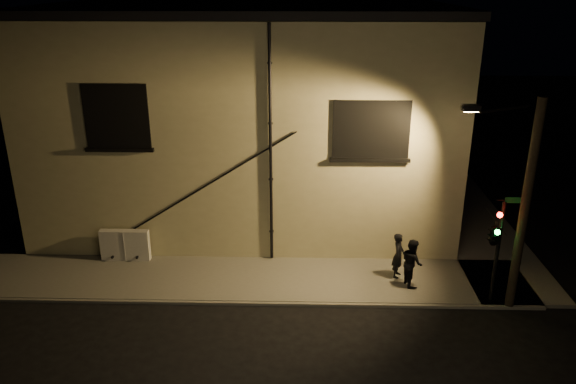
{
  "coord_description": "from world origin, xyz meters",
  "views": [
    {
      "loc": [
        -0.71,
        -15.45,
        9.81
      ],
      "look_at": [
        -1.17,
        1.8,
        3.17
      ],
      "focal_mm": 35.0,
      "sensor_mm": 36.0,
      "label": 1
    }
  ],
  "objects_px": {
    "pedestrian_a": "(398,255)",
    "pedestrian_b": "(412,262)",
    "streetlamp_pole": "(521,201)",
    "utility_cabinet": "(125,245)",
    "traffic_signal": "(495,234)"
  },
  "relations": [
    {
      "from": "pedestrian_b",
      "to": "utility_cabinet",
      "type": "bearing_deg",
      "value": 69.32
    },
    {
      "from": "pedestrian_b",
      "to": "streetlamp_pole",
      "type": "bearing_deg",
      "value": -123.65
    },
    {
      "from": "pedestrian_b",
      "to": "traffic_signal",
      "type": "xyz_separation_m",
      "value": [
        2.2,
        -1.02,
        1.55
      ]
    },
    {
      "from": "utility_cabinet",
      "to": "pedestrian_a",
      "type": "bearing_deg",
      "value": -5.64
    },
    {
      "from": "streetlamp_pole",
      "to": "pedestrian_a",
      "type": "bearing_deg",
      "value": 152.71
    },
    {
      "from": "utility_cabinet",
      "to": "pedestrian_a",
      "type": "relative_size",
      "value": 1.1
    },
    {
      "from": "streetlamp_pole",
      "to": "traffic_signal",
      "type": "bearing_deg",
      "value": 172.17
    },
    {
      "from": "utility_cabinet",
      "to": "streetlamp_pole",
      "type": "height_order",
      "value": "streetlamp_pole"
    },
    {
      "from": "utility_cabinet",
      "to": "pedestrian_b",
      "type": "distance_m",
      "value": 10.2
    },
    {
      "from": "pedestrian_a",
      "to": "pedestrian_b",
      "type": "distance_m",
      "value": 0.65
    },
    {
      "from": "pedestrian_a",
      "to": "traffic_signal",
      "type": "xyz_separation_m",
      "value": [
        2.57,
        -1.55,
        1.58
      ]
    },
    {
      "from": "pedestrian_b",
      "to": "traffic_signal",
      "type": "height_order",
      "value": "traffic_signal"
    },
    {
      "from": "utility_cabinet",
      "to": "pedestrian_b",
      "type": "relative_size",
      "value": 1.07
    },
    {
      "from": "pedestrian_b",
      "to": "pedestrian_a",
      "type": "bearing_deg",
      "value": 22.12
    },
    {
      "from": "pedestrian_b",
      "to": "traffic_signal",
      "type": "distance_m",
      "value": 2.88
    }
  ]
}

